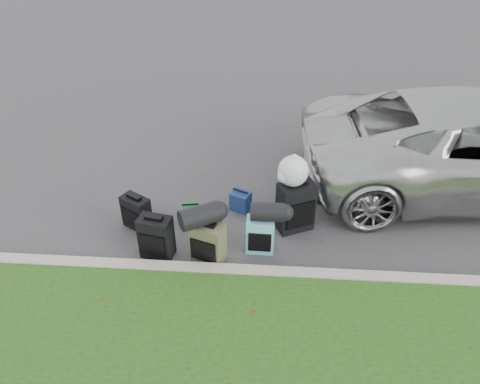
# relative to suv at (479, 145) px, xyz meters

# --- Properties ---
(ground) EXTENTS (120.00, 120.00, 0.00)m
(ground) POSITION_rel_suv_xyz_m (-3.74, -1.46, -0.80)
(ground) COLOR #383535
(ground) RESTS_ON ground
(curb) EXTENTS (120.00, 0.18, 0.15)m
(curb) POSITION_rel_suv_xyz_m (-3.74, -2.46, -0.72)
(curb) COLOR #9E937F
(curb) RESTS_ON ground
(suv) EXTENTS (5.90, 3.06, 1.59)m
(suv) POSITION_rel_suv_xyz_m (0.00, 0.00, 0.00)
(suv) COLOR #B7B7B2
(suv) RESTS_ON ground
(suitcase_small_black) EXTENTS (0.49, 0.42, 0.53)m
(suitcase_small_black) POSITION_rel_suv_xyz_m (-5.39, -1.50, -0.53)
(suitcase_small_black) COLOR black
(suitcase_small_black) RESTS_ON ground
(suitcase_large_black_left) EXTENTS (0.49, 0.35, 0.65)m
(suitcase_large_black_left) POSITION_rel_suv_xyz_m (-4.95, -2.10, -0.47)
(suitcase_large_black_left) COLOR black
(suitcase_large_black_left) RESTS_ON ground
(suitcase_olive) EXTENTS (0.52, 0.41, 0.62)m
(suitcase_olive) POSITION_rel_suv_xyz_m (-4.22, -2.15, -0.49)
(suitcase_olive) COLOR #45432A
(suitcase_olive) RESTS_ON ground
(suitcase_teal) EXTENTS (0.40, 0.24, 0.56)m
(suitcase_teal) POSITION_rel_suv_xyz_m (-3.51, -1.91, -0.52)
(suitcase_teal) COLOR #5A9FB4
(suitcase_teal) RESTS_ON ground
(suitcase_large_black_right) EXTENTS (0.61, 0.50, 0.79)m
(suitcase_large_black_right) POSITION_rel_suv_xyz_m (-3.01, -1.36, -0.40)
(suitcase_large_black_right) COLOR black
(suitcase_large_black_right) RESTS_ON ground
(tote_green) EXTENTS (0.31, 0.26, 0.32)m
(tote_green) POSITION_rel_suv_xyz_m (-4.59, -1.36, -0.64)
(tote_green) COLOR #176926
(tote_green) RESTS_ON ground
(tote_navy) EXTENTS (0.36, 0.33, 0.31)m
(tote_navy) POSITION_rel_suv_xyz_m (-3.85, -0.96, -0.64)
(tote_navy) COLOR navy
(tote_navy) RESTS_ON ground
(duffel_left) EXTENTS (0.61, 0.52, 0.29)m
(duffel_left) POSITION_rel_suv_xyz_m (-4.31, -2.14, -0.03)
(duffel_left) COLOR black
(duffel_left) RESTS_ON suitcase_olive
(duffel_right) EXTENTS (0.47, 0.27, 0.26)m
(duffel_right) POSITION_rel_suv_xyz_m (-3.42, -1.90, -0.11)
(duffel_right) COLOR black
(duffel_right) RESTS_ON suitcase_teal
(trash_bag) EXTENTS (0.44, 0.44, 0.44)m
(trash_bag) POSITION_rel_suv_xyz_m (-3.08, -1.34, 0.21)
(trash_bag) COLOR white
(trash_bag) RESTS_ON suitcase_large_black_right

